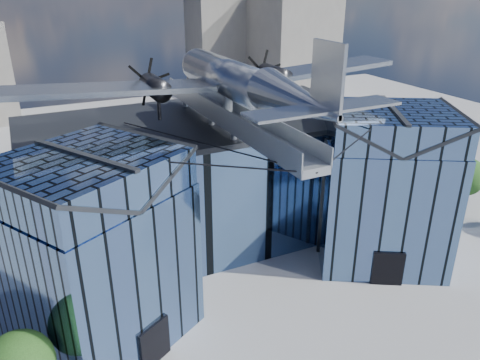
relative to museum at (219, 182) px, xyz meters
name	(u,v)px	position (x,y,z in m)	size (l,w,h in m)	color
ground_plane	(252,281)	(0.00, -5.82, -5.54)	(120.00, 120.00, 0.00)	gray
museum	(219,182)	(0.00, 0.00, 0.00)	(32.88, 24.50, 17.60)	#4B6A9A
bg_towers	(113,50)	(1.45, 44.67, 4.47)	(77.00, 24.50, 26.00)	gray
tree_side_e	(465,177)	(22.13, -4.67, -1.82)	(4.30, 4.30, 5.50)	#321E14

